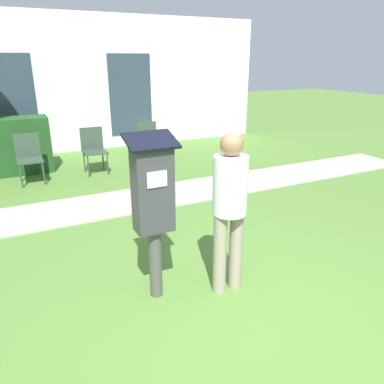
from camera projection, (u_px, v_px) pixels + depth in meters
The scene contains 8 objects.
ground_plane at pixel (246, 329), 3.20m from camera, with size 40.00×40.00×0.00m, color #517A33.
sidewalk at pixel (127, 201), 6.03m from camera, with size 12.00×1.10×0.02m.
building_facade at pixel (72, 84), 8.93m from camera, with size 10.00×0.26×3.20m.
parking_meter at pixel (153, 197), 3.34m from camera, with size 0.44×0.31×1.59m.
person_standing at pixel (230, 202), 3.47m from camera, with size 0.32×0.32×1.58m.
outdoor_chair_left at pixel (29, 154), 6.83m from camera, with size 0.44×0.44×0.90m.
outdoor_chair_middle at pixel (93, 147), 7.44m from camera, with size 0.44×0.44×0.90m.
outdoor_chair_right at pixel (148, 140), 8.05m from camera, with size 0.44×0.44×0.90m.
Camera 1 is at (-1.59, -2.13, 2.19)m, focal length 35.00 mm.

